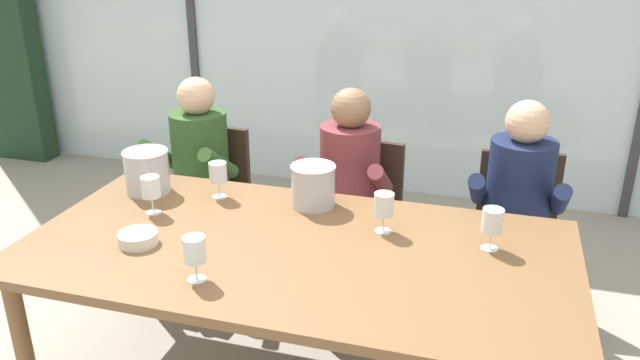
{
  "coord_description": "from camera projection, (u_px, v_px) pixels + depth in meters",
  "views": [
    {
      "loc": [
        0.73,
        -2.12,
        1.94
      ],
      "look_at": [
        0.0,
        0.35,
        0.9
      ],
      "focal_mm": 35.18,
      "sensor_mm": 36.0,
      "label": 1
    }
  ],
  "objects": [
    {
      "name": "wine_glass_near_bucket",
      "position": [
        218.0,
        173.0,
        2.93
      ],
      "size": [
        0.08,
        0.08,
        0.17
      ],
      "color": "silver",
      "rests_on": "dining_table"
    },
    {
      "name": "chair_near_curtain",
      "position": [
        210.0,
        190.0,
        3.7
      ],
      "size": [
        0.48,
        0.48,
        0.86
      ],
      "rotation": [
        0.0,
        0.0,
        -0.1
      ],
      "color": "#332319",
      "rests_on": "ground"
    },
    {
      "name": "hillside_vineyard",
      "position": [
        451.0,
        7.0,
        8.02
      ],
      "size": [
        13.42,
        2.4,
        1.98
      ],
      "primitive_type": "cube",
      "color": "#477A38",
      "rests_on": "ground"
    },
    {
      "name": "wine_glass_center_pour",
      "position": [
        492.0,
        222.0,
        2.46
      ],
      "size": [
        0.08,
        0.08,
        0.17
      ],
      "color": "silver",
      "rests_on": "dining_table"
    },
    {
      "name": "window_mullion_left",
      "position": [
        192.0,
        15.0,
        4.92
      ],
      "size": [
        0.06,
        0.06,
        2.6
      ],
      "primitive_type": "cube",
      "color": "#38383D",
      "rests_on": "ground"
    },
    {
      "name": "window_glass_panel",
      "position": [
        403.0,
        23.0,
        4.5
      ],
      "size": [
        7.42,
        0.03,
        2.6
      ],
      "primitive_type": "cube",
      "color": "silver",
      "rests_on": "ground"
    },
    {
      "name": "curtain_heavy_drape",
      "position": [
        0.0,
        9.0,
        5.22
      ],
      "size": [
        0.56,
        0.2,
        2.6
      ],
      "primitive_type": "cube",
      "color": "#1E3823",
      "rests_on": "ground"
    },
    {
      "name": "ice_bucket_secondary",
      "position": [
        313.0,
        185.0,
        2.85
      ],
      "size": [
        0.21,
        0.21,
        0.2
      ],
      "color": "#B7B7BC",
      "rests_on": "dining_table"
    },
    {
      "name": "ice_bucket_primary",
      "position": [
        147.0,
        171.0,
        3.0
      ],
      "size": [
        0.22,
        0.22,
        0.21
      ],
      "color": "#B7B7BC",
      "rests_on": "dining_table"
    },
    {
      "name": "chair_left_of_center",
      "position": [
        360.0,
        208.0,
        3.45
      ],
      "size": [
        0.49,
        0.49,
        0.86
      ],
      "rotation": [
        0.0,
        0.0,
        -0.11
      ],
      "color": "#332319",
      "rests_on": "ground"
    },
    {
      "name": "tasting_bowl",
      "position": [
        138.0,
        238.0,
        2.53
      ],
      "size": [
        0.16,
        0.16,
        0.05
      ],
      "primitive_type": "cylinder",
      "color": "silver",
      "rests_on": "dining_table"
    },
    {
      "name": "dining_table",
      "position": [
        296.0,
        260.0,
        2.55
      ],
      "size": [
        2.22,
        1.12,
        0.75
      ],
      "color": "brown",
      "rests_on": "ground"
    },
    {
      "name": "wine_glass_by_right_taster",
      "position": [
        195.0,
        251.0,
        2.24
      ],
      "size": [
        0.08,
        0.08,
        0.17
      ],
      "color": "silver",
      "rests_on": "dining_table"
    },
    {
      "name": "ground",
      "position": [
        351.0,
        281.0,
        3.69
      ],
      "size": [
        14.0,
        14.0,
        0.0
      ],
      "primitive_type": "plane",
      "color": "#9E9384"
    },
    {
      "name": "person_navy_polo",
      "position": [
        517.0,
        206.0,
        3.07
      ],
      "size": [
        0.47,
        0.62,
        1.18
      ],
      "rotation": [
        0.0,
        0.0,
        -0.05
      ],
      "color": "#192347",
      "rests_on": "ground"
    },
    {
      "name": "wine_glass_by_left_taster",
      "position": [
        384.0,
        206.0,
        2.6
      ],
      "size": [
        0.08,
        0.08,
        0.17
      ],
      "color": "silver",
      "rests_on": "dining_table"
    },
    {
      "name": "wine_glass_spare_empty",
      "position": [
        151.0,
        189.0,
        2.77
      ],
      "size": [
        0.08,
        0.08,
        0.17
      ],
      "color": "silver",
      "rests_on": "dining_table"
    },
    {
      "name": "chair_center",
      "position": [
        517.0,
        224.0,
        3.26
      ],
      "size": [
        0.48,
        0.48,
        0.86
      ],
      "rotation": [
        0.0,
        0.0,
        0.1
      ],
      "color": "#332319",
      "rests_on": "ground"
    },
    {
      "name": "person_maroon_top",
      "position": [
        346.0,
        187.0,
        3.29
      ],
      "size": [
        0.46,
        0.61,
        1.18
      ],
      "rotation": [
        0.0,
        0.0,
        -0.01
      ],
      "color": "brown",
      "rests_on": "ground"
    },
    {
      "name": "person_olive_shirt",
      "position": [
        194.0,
        169.0,
        3.53
      ],
      "size": [
        0.49,
        0.63,
        1.18
      ],
      "rotation": [
        0.0,
        0.0,
        -0.09
      ],
      "color": "#2D5123",
      "rests_on": "ground"
    }
  ]
}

